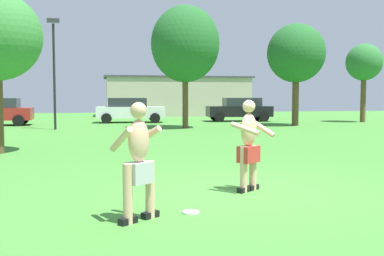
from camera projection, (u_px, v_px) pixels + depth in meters
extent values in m
plane|color=#428433|center=(241.00, 191.00, 8.15)|extent=(80.00, 80.00, 0.00)
cube|color=black|center=(253.00, 187.00, 8.22)|extent=(0.27, 0.25, 0.09)
cylinder|color=#E0AD89|center=(253.00, 168.00, 8.20)|extent=(0.13, 0.13, 0.81)
cube|color=black|center=(244.00, 190.00, 8.01)|extent=(0.27, 0.25, 0.09)
cylinder|color=#E0AD89|center=(244.00, 170.00, 7.99)|extent=(0.13, 0.13, 0.81)
cube|color=red|center=(248.00, 154.00, 8.07)|extent=(0.46, 0.43, 0.29)
ellipsoid|color=#E0AD89|center=(249.00, 130.00, 8.04)|extent=(0.44, 0.41, 0.58)
cylinder|color=#E0AD89|center=(261.00, 127.00, 8.16)|extent=(0.43, 0.45, 0.35)
cylinder|color=#E0AD89|center=(245.00, 129.00, 7.79)|extent=(0.44, 0.48, 0.23)
sphere|color=#E0AD89|center=(249.00, 106.00, 8.02)|extent=(0.22, 0.22, 0.22)
cube|color=black|center=(128.00, 221.00, 6.02)|extent=(0.27, 0.25, 0.09)
cylinder|color=#E0AD89|center=(128.00, 194.00, 6.00)|extent=(0.13, 0.13, 0.80)
cube|color=black|center=(150.00, 215.00, 6.32)|extent=(0.27, 0.25, 0.09)
cylinder|color=#E0AD89|center=(150.00, 189.00, 6.30)|extent=(0.13, 0.13, 0.80)
cube|color=#B7B7BC|center=(139.00, 173.00, 6.13)|extent=(0.41, 0.40, 0.29)
ellipsoid|color=#E0AD89|center=(139.00, 141.00, 6.10)|extent=(0.39, 0.37, 0.58)
cylinder|color=#E0AD89|center=(121.00, 139.00, 6.00)|extent=(0.31, 0.50, 0.37)
cylinder|color=#E0AD89|center=(146.00, 137.00, 6.33)|extent=(0.44, 0.43, 0.35)
sphere|color=#E0AD89|center=(138.00, 110.00, 6.07)|extent=(0.22, 0.22, 0.22)
cylinder|color=white|center=(191.00, 212.00, 6.59)|extent=(0.25, 0.25, 0.03)
cube|color=black|center=(239.00, 111.00, 30.88)|extent=(4.41, 2.09, 0.70)
cube|color=#282D33|center=(242.00, 102.00, 30.86)|extent=(2.51, 1.74, 0.56)
cylinder|color=black|center=(219.00, 117.00, 29.82)|extent=(0.65, 0.26, 0.64)
cylinder|color=black|center=(215.00, 116.00, 31.61)|extent=(0.65, 0.26, 0.64)
cylinder|color=black|center=(264.00, 117.00, 30.20)|extent=(0.65, 0.26, 0.64)
cylinder|color=black|center=(257.00, 116.00, 31.98)|extent=(0.65, 0.26, 0.64)
cylinder|color=black|center=(18.00, 121.00, 25.70)|extent=(0.64, 0.23, 0.64)
cylinder|color=black|center=(23.00, 119.00, 27.46)|extent=(0.64, 0.23, 0.64)
cube|color=white|center=(131.00, 112.00, 29.30)|extent=(4.39, 2.02, 0.70)
cube|color=#282D33|center=(127.00, 102.00, 29.22)|extent=(2.49, 1.71, 0.56)
cylinder|color=black|center=(153.00, 117.00, 30.42)|extent=(0.65, 0.25, 0.64)
cylinder|color=black|center=(155.00, 118.00, 28.64)|extent=(0.65, 0.25, 0.64)
cylinder|color=black|center=(108.00, 117.00, 30.00)|extent=(0.65, 0.25, 0.64)
cylinder|color=black|center=(106.00, 118.00, 28.22)|extent=(0.65, 0.25, 0.64)
cylinder|color=black|center=(54.00, 77.00, 22.97)|extent=(0.12, 0.12, 5.32)
cube|color=#333338|center=(53.00, 21.00, 22.78)|extent=(0.60, 0.24, 0.20)
cube|color=#B2A893|center=(177.00, 97.00, 39.87)|extent=(12.06, 5.02, 3.22)
cube|color=#3F3F44|center=(177.00, 78.00, 39.75)|extent=(12.54, 5.23, 0.16)
cylinder|color=brown|center=(185.00, 100.00, 23.96)|extent=(0.30, 0.30, 3.02)
ellipsoid|color=#236028|center=(185.00, 44.00, 23.76)|extent=(3.58, 3.58, 3.99)
cylinder|color=brown|center=(295.00, 100.00, 26.14)|extent=(0.37, 0.37, 2.97)
ellipsoid|color=#236028|center=(296.00, 53.00, 25.95)|extent=(3.30, 3.30, 3.33)
cylinder|color=brown|center=(363.00, 99.00, 29.68)|extent=(0.34, 0.34, 3.06)
ellipsoid|color=#2D7033|center=(364.00, 62.00, 29.52)|extent=(2.32, 2.32, 2.37)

